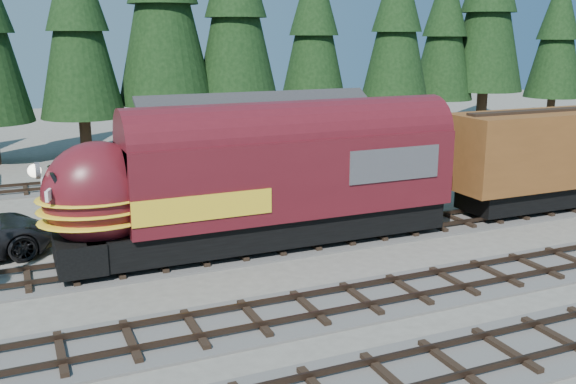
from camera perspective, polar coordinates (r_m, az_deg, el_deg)
name	(u,v)px	position (r m, az deg, el deg)	size (l,w,h in m)	color
ground	(391,270)	(23.44, 9.16, -6.90)	(120.00, 120.00, 0.00)	#6B665B
track_siding	(525,211)	(32.44, 20.33, -1.62)	(68.00, 3.20, 0.33)	#4C4947
track_spur	(57,188)	(37.31, -19.85, 0.37)	(32.00, 3.20, 0.33)	#4C4947
depot	(278,144)	(31.70, -0.91, 4.29)	(12.80, 7.00, 5.30)	gold
conifer_backdrop	(312,15)	(47.68, 2.14, 15.46)	(78.57, 23.59, 16.28)	black
locomotive	(252,187)	(24.49, -3.22, 0.42)	(16.09, 3.20, 4.37)	black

